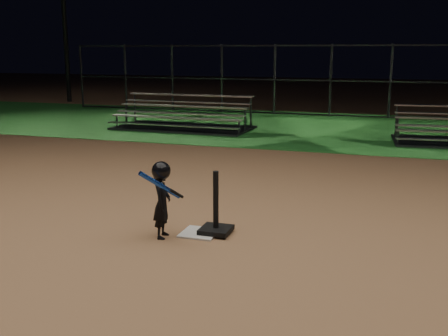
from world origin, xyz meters
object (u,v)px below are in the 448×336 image
batting_tee (216,221)px  bleacher_left (183,122)px  home_plate (200,233)px  child_batter (162,197)px

batting_tee → bleacher_left: bearing=115.0°
batting_tee → bleacher_left: bleacher_left is taller
home_plate → child_batter: child_batter is taller
home_plate → batting_tee: bearing=20.1°
batting_tee → child_batter: 0.76m
child_batter → batting_tee: bearing=-70.2°
home_plate → bleacher_left: size_ratio=0.11×
child_batter → bleacher_left: size_ratio=0.24×
home_plate → batting_tee: (0.19, 0.07, 0.16)m
child_batter → bleacher_left: bleacher_left is taller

